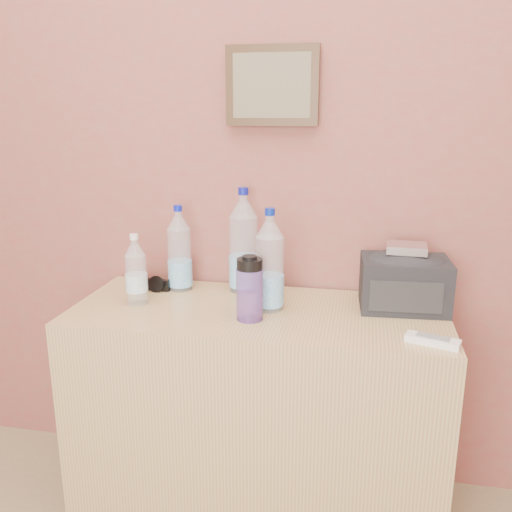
{
  "coord_description": "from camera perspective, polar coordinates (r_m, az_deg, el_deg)",
  "views": [
    {
      "loc": [
        0.35,
        0.19,
        1.33
      ],
      "look_at": [
        0.05,
        1.71,
        0.91
      ],
      "focal_mm": 38.0,
      "sensor_mm": 36.0,
      "label": 1
    }
  ],
  "objects": [
    {
      "name": "pet_large_d",
      "position": [
        1.66,
        1.43,
        -1.01
      ],
      "size": [
        0.09,
        0.09,
        0.32
      ],
      "rotation": [
        0.0,
        0.0,
        0.12
      ],
      "color": "white",
      "rests_on": "dresser"
    },
    {
      "name": "ac_remote",
      "position": [
        1.53,
        18.09,
        -8.48
      ],
      "size": [
        0.15,
        0.09,
        0.02
      ],
      "primitive_type": "cube",
      "rotation": [
        0.0,
        0.0,
        -0.32
      ],
      "color": "beige",
      "rests_on": "dresser"
    },
    {
      "name": "dresser",
      "position": [
        1.85,
        0.18,
        -16.18
      ],
      "size": [
        1.16,
        0.48,
        0.73
      ],
      "primitive_type": "cube",
      "color": "tan",
      "rests_on": "ground"
    },
    {
      "name": "foil_packet",
      "position": [
        1.72,
        15.58,
        0.81
      ],
      "size": [
        0.12,
        0.11,
        0.02
      ],
      "primitive_type": "cube",
      "rotation": [
        0.0,
        0.0,
        -0.05
      ],
      "color": "silver",
      "rests_on": "toiletry_bag"
    },
    {
      "name": "pet_small",
      "position": [
        1.75,
        -12.51,
        -1.81
      ],
      "size": [
        0.07,
        0.07,
        0.23
      ],
      "rotation": [
        0.0,
        0.0,
        -0.27
      ],
      "color": "silver",
      "rests_on": "dresser"
    },
    {
      "name": "nalgene_bottle",
      "position": [
        1.59,
        -0.67,
        -3.43
      ],
      "size": [
        0.08,
        0.08,
        0.19
      ],
      "rotation": [
        0.0,
        0.0,
        -0.36
      ],
      "color": "#6C44A0",
      "rests_on": "dresser"
    },
    {
      "name": "pet_large_c",
      "position": [
        1.83,
        -1.32,
        1.06
      ],
      "size": [
        0.1,
        0.1,
        0.35
      ],
      "rotation": [
        0.0,
        0.0,
        0.0
      ],
      "color": "white",
      "rests_on": "dresser"
    },
    {
      "name": "toiletry_bag",
      "position": [
        1.74,
        15.35,
        -2.49
      ],
      "size": [
        0.28,
        0.21,
        0.18
      ],
      "primitive_type": null,
      "rotation": [
        0.0,
        0.0,
        0.06
      ],
      "color": "black",
      "rests_on": "dresser"
    },
    {
      "name": "picture_frame",
      "position": [
        1.82,
        1.71,
        17.47
      ],
      "size": [
        0.3,
        0.03,
        0.25
      ],
      "primitive_type": null,
      "color": "#382311",
      "rests_on": "room_shell"
    },
    {
      "name": "pet_large_b",
      "position": [
        1.86,
        -8.06,
        0.35
      ],
      "size": [
        0.08,
        0.08,
        0.29
      ],
      "rotation": [
        0.0,
        0.0,
        0.33
      ],
      "color": "silver",
      "rests_on": "dresser"
    },
    {
      "name": "sunglasses",
      "position": [
        1.91,
        -11.24,
        -2.9
      ],
      "size": [
        0.16,
        0.07,
        0.04
      ],
      "primitive_type": null,
      "rotation": [
        0.0,
        0.0,
        -0.07
      ],
      "color": "black",
      "rests_on": "dresser"
    }
  ]
}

